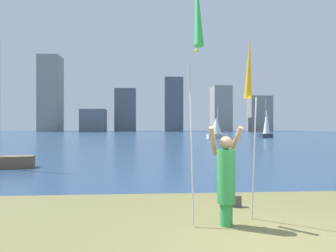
% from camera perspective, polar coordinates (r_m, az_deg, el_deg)
% --- Properties ---
extents(ground, '(120.00, 138.00, 0.12)m').
position_cam_1_polar(ground, '(55.52, -1.87, -1.96)').
color(ground, brown).
extents(person, '(0.67, 0.50, 1.84)m').
position_cam_1_polar(person, '(5.71, 10.97, -9.42)').
color(person, green).
rests_on(person, ground).
extents(kite_flag_left, '(0.16, 1.27, 4.46)m').
position_cam_1_polar(kite_flag_left, '(5.38, 5.58, 20.17)').
color(kite_flag_left, '#B2B2B7').
rests_on(kite_flag_left, ground).
extents(kite_flag_right, '(0.16, 0.56, 3.64)m').
position_cam_1_polar(kite_flag_right, '(6.41, 15.17, 9.92)').
color(kite_flag_right, '#B2B2B7').
rests_on(kite_flag_right, ground).
extents(bag, '(0.23, 0.13, 0.26)m').
position_cam_1_polar(bag, '(7.19, 12.76, -13.75)').
color(bag, '#4C4742').
rests_on(bag, ground).
extents(sailboat_0, '(3.25, 1.83, 4.57)m').
position_cam_1_polar(sailboat_0, '(43.80, 9.23, -0.39)').
color(sailboat_0, silver).
rests_on(sailboat_0, ground).
extents(sailboat_5, '(2.27, 1.61, 6.11)m').
position_cam_1_polar(sailboat_5, '(49.23, 18.19, 0.23)').
color(sailboat_5, '#333D51').
rests_on(sailboat_5, ground).
extents(skyline_tower_0, '(6.80, 7.27, 25.28)m').
position_cam_1_polar(skyline_tower_0, '(108.62, -21.43, 5.71)').
color(skyline_tower_0, gray).
rests_on(skyline_tower_0, ground).
extents(skyline_tower_1, '(7.95, 6.31, 7.30)m').
position_cam_1_polar(skyline_tower_1, '(101.06, -13.99, 1.03)').
color(skyline_tower_1, slate).
rests_on(skyline_tower_1, ground).
extents(skyline_tower_2, '(7.10, 4.33, 14.61)m').
position_cam_1_polar(skyline_tower_2, '(103.85, -8.11, 3.02)').
color(skyline_tower_2, '#565B66').
rests_on(skyline_tower_2, ground).
extents(skyline_tower_3, '(6.15, 4.38, 18.19)m').
position_cam_1_polar(skyline_tower_3, '(101.58, 1.06, 4.10)').
color(skyline_tower_3, '#565B66').
rests_on(skyline_tower_3, ground).
extents(skyline_tower_4, '(6.17, 7.79, 15.50)m').
position_cam_1_polar(skyline_tower_4, '(105.50, 10.03, 3.21)').
color(skyline_tower_4, gray).
rests_on(skyline_tower_4, ground).
extents(skyline_tower_5, '(7.54, 5.15, 12.22)m').
position_cam_1_polar(skyline_tower_5, '(108.97, 17.03, 2.25)').
color(skyline_tower_5, gray).
rests_on(skyline_tower_5, ground).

